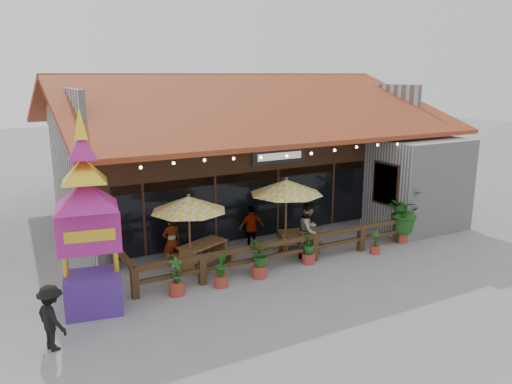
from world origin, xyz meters
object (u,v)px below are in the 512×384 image
picnic_table_right (299,237)px  thai_sign_tower (86,200)px  umbrella_right (286,187)px  picnic_table_left (203,250)px  pedestrian (52,318)px  tropical_plant (403,213)px  umbrella_left (189,204)px

picnic_table_right → thai_sign_tower: size_ratio=0.30×
umbrella_right → picnic_table_left: (-2.96, 0.27, -1.82)m
pedestrian → tropical_plant: bearing=-103.8°
umbrella_left → picnic_table_right: size_ratio=1.47×
umbrella_right → tropical_plant: 4.69m
umbrella_right → picnic_table_right: umbrella_right is taller
picnic_table_right → tropical_plant: tropical_plant is taller
umbrella_right → picnic_table_right: 1.98m
thai_sign_tower → tropical_plant: bearing=1.6°
picnic_table_right → tropical_plant: 4.01m
umbrella_right → thai_sign_tower: 6.87m
umbrella_right → thai_sign_tower: (-6.71, -1.35, 0.68)m
umbrella_left → tropical_plant: umbrella_left is taller
picnic_table_right → pedestrian: size_ratio=1.11×
thai_sign_tower → tropical_plant: thai_sign_tower is taller
pedestrian → picnic_table_right: bearing=-93.3°
thai_sign_tower → pedestrian: size_ratio=3.73×
umbrella_left → tropical_plant: bearing=-7.4°
picnic_table_left → picnic_table_right: bearing=-3.2°
umbrella_left → pedestrian: 5.37m
pedestrian → picnic_table_left: bearing=-80.1°
tropical_plant → umbrella_right: bearing=166.7°
tropical_plant → pedestrian: 12.41m
umbrella_right → pedestrian: size_ratio=1.75×
umbrella_left → pedestrian: (-4.37, -2.77, -1.43)m
tropical_plant → umbrella_left: bearing=172.6°
umbrella_left → picnic_table_left: size_ratio=1.25×
umbrella_left → thai_sign_tower: (-3.20, -1.33, 0.82)m
umbrella_right → picnic_table_left: bearing=174.8°
thai_sign_tower → umbrella_right: bearing=11.3°
umbrella_right → pedestrian: umbrella_right is taller
umbrella_left → picnic_table_right: 4.47m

